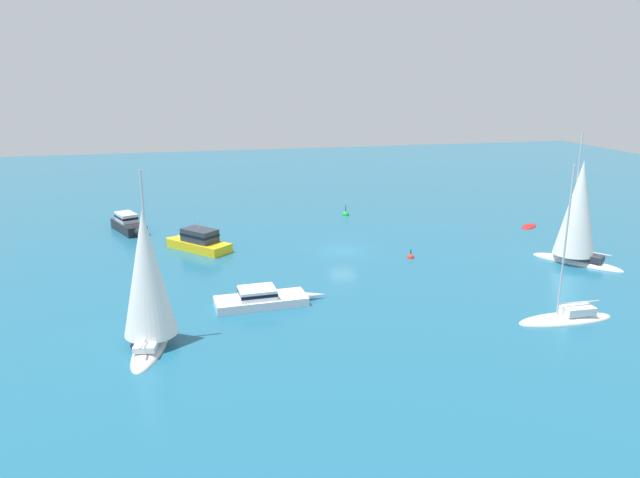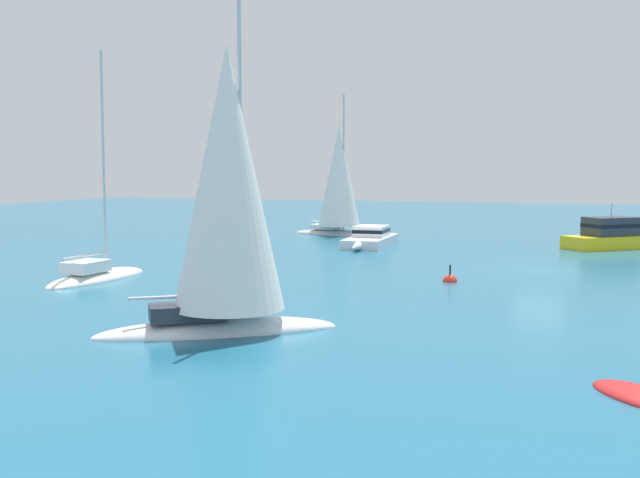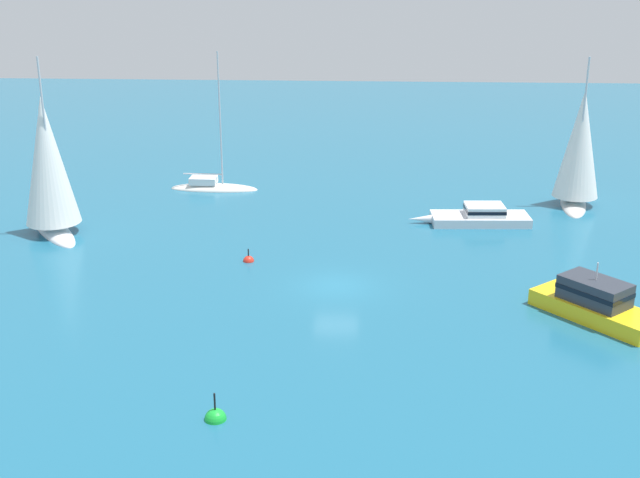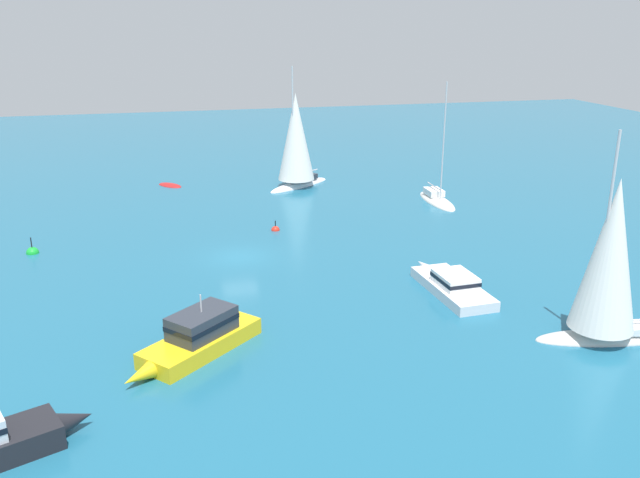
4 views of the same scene
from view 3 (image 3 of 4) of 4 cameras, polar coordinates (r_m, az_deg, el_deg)
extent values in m
plane|color=#1E607F|center=(45.97, 1.17, -3.30)|extent=(160.00, 160.00, 0.00)
cube|color=yellow|center=(44.11, 18.77, -4.78)|extent=(6.17, 6.54, 0.86)
cube|color=#2D333D|center=(43.79, 18.75, -3.48)|extent=(3.69, 3.81, 1.23)
cube|color=black|center=(43.76, 18.76, -3.40)|extent=(3.74, 3.87, 0.24)
cylinder|color=silver|center=(43.40, 18.90, -2.16)|extent=(0.08, 0.08, 0.93)
ellipsoid|color=white|center=(57.87, -18.20, 0.52)|extent=(6.09, 7.55, 0.94)
cube|color=#2D333D|center=(58.54, -18.51, 1.45)|extent=(2.42, 2.69, 0.51)
cylinder|color=silver|center=(55.55, -18.64, 6.28)|extent=(0.13, 0.13, 11.29)
cylinder|color=silver|center=(58.44, -18.57, 1.93)|extent=(2.16, 2.99, 0.11)
cone|color=white|center=(56.17, -18.62, 5.25)|extent=(5.00, 5.00, 8.47)
cube|color=white|center=(57.60, 11.19, 1.38)|extent=(6.86, 2.91, 0.63)
cone|color=white|center=(56.96, 7.08, 1.40)|extent=(1.71, 0.71, 0.63)
cube|color=white|center=(57.46, 11.50, 2.02)|extent=(2.74, 2.18, 0.73)
cube|color=black|center=(57.45, 11.50, 2.06)|extent=(2.78, 2.22, 0.24)
ellipsoid|color=silver|center=(65.58, -7.44, 3.49)|extent=(7.05, 2.13, 0.90)
cube|color=white|center=(65.57, -8.19, 4.11)|extent=(2.13, 1.43, 0.54)
cylinder|color=silver|center=(64.15, -7.04, 8.35)|extent=(0.12, 0.12, 10.42)
cylinder|color=silver|center=(65.45, -8.24, 4.55)|extent=(3.15, 0.17, 0.10)
ellipsoid|color=silver|center=(64.01, 17.37, 2.37)|extent=(3.18, 7.57, 0.85)
cube|color=white|center=(64.69, 17.39, 3.10)|extent=(1.68, 2.41, 0.38)
cylinder|color=silver|center=(61.96, 17.93, 7.24)|extent=(0.15, 0.15, 10.59)
cylinder|color=silver|center=(64.62, 17.43, 3.49)|extent=(0.73, 3.27, 0.12)
cone|color=white|center=(62.55, 17.81, 6.40)|extent=(3.87, 3.87, 7.94)
sphere|color=green|center=(33.70, -7.36, -12.46)|extent=(0.90, 0.90, 0.90)
cylinder|color=black|center=(33.28, -7.42, -11.26)|extent=(0.08, 0.08, 0.73)
sphere|color=red|center=(49.79, -5.04, -1.56)|extent=(0.68, 0.68, 0.68)
cylinder|color=black|center=(49.59, -5.06, -0.95)|extent=(0.08, 0.08, 0.46)
camera|label=1|loc=(95.81, 11.84, 18.18)|focal=33.17mm
camera|label=2|loc=(59.89, -43.59, 2.03)|focal=44.43mm
camera|label=4|loc=(56.83, 53.15, 10.15)|focal=37.28mm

